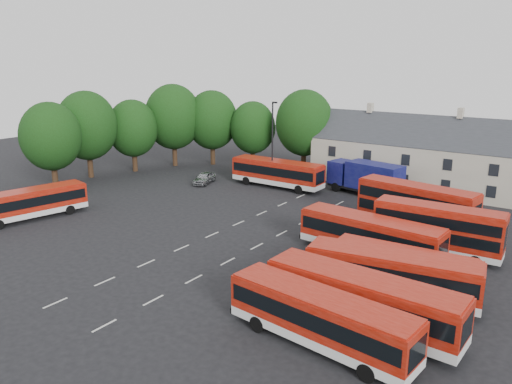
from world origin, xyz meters
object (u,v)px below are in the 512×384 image
bus_row_a (320,315)px  bus_west (30,202)px  silver_car (204,178)px  bus_dd_south (438,227)px  lamppost (273,142)px  box_truck (366,177)px

bus_row_a → bus_west: size_ratio=1.03×
bus_west → silver_car: (4.49, 21.04, -1.09)m
bus_dd_south → lamppost: size_ratio=0.96×
bus_dd_south → lamppost: bearing=152.7°
bus_row_a → bus_dd_south: 17.60m
bus_dd_south → silver_car: 31.99m
bus_dd_south → box_truck: size_ratio=1.09×
bus_west → box_truck: size_ratio=1.18×
lamppost → bus_row_a: bearing=-52.3°
bus_west → silver_car: bearing=-0.7°
silver_car → lamppost: (8.14, 3.45, 4.89)m
box_truck → silver_car: 20.25m
bus_dd_south → lamppost: lamppost is taller
box_truck → silver_car: bearing=-150.2°
bus_row_a → bus_dd_south: (1.34, 17.54, 0.45)m
bus_row_a → silver_car: (-29.82, 24.60, -1.16)m
bus_row_a → bus_dd_south: bearing=91.4°
bus_west → lamppost: bearing=-15.9°
silver_car → box_truck: bearing=2.4°
bus_row_a → box_truck: bearing=114.7°
bus_west → box_truck: bearing=-28.9°
bus_dd_south → bus_row_a: bearing=-97.1°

